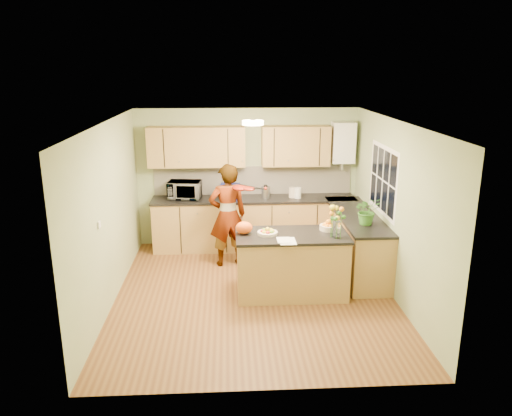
{
  "coord_description": "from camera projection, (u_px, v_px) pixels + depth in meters",
  "views": [
    {
      "loc": [
        -0.36,
        -6.66,
        3.24
      ],
      "look_at": [
        0.05,
        0.5,
        1.17
      ],
      "focal_mm": 35.0,
      "sensor_mm": 36.0,
      "label": 1
    }
  ],
  "objects": [
    {
      "name": "wall_front",
      "position": [
        267.0,
        279.0,
        4.8
      ],
      "size": [
        4.0,
        0.02,
        2.5
      ],
      "primitive_type": "cube",
      "color": "#8FA374",
      "rests_on": "floor"
    },
    {
      "name": "orange_bowl",
      "position": [
        328.0,
        226.0,
        7.24
      ],
      "size": [
        0.25,
        0.25,
        0.15
      ],
      "color": "beige",
      "rests_on": "peninsula_island"
    },
    {
      "name": "violin",
      "position": [
        240.0,
        188.0,
        7.83
      ],
      "size": [
        0.68,
        0.59,
        0.17
      ],
      "primitive_type": null,
      "rotation": [
        0.17,
        0.0,
        -0.61
      ],
      "color": "#4B0904",
      "rests_on": "violinist"
    },
    {
      "name": "splashback",
      "position": [
        253.0,
        180.0,
        9.12
      ],
      "size": [
        3.6,
        0.02,
        0.52
      ],
      "primitive_type": "cube",
      "color": "#EFE4CF",
      "rests_on": "back_counter"
    },
    {
      "name": "boiler",
      "position": [
        343.0,
        143.0,
        8.88
      ],
      "size": [
        0.4,
        0.3,
        0.86
      ],
      "color": "white",
      "rests_on": "wall_back"
    },
    {
      "name": "jar_cream",
      "position": [
        292.0,
        192.0,
        8.93
      ],
      "size": [
        0.13,
        0.13,
        0.18
      ],
      "primitive_type": "cylinder",
      "rotation": [
        0.0,
        0.0,
        0.15
      ],
      "color": "beige",
      "rests_on": "back_counter"
    },
    {
      "name": "kettle",
      "position": [
        266.0,
        192.0,
        8.89
      ],
      "size": [
        0.15,
        0.15,
        0.28
      ],
      "rotation": [
        0.0,
        0.0,
        0.04
      ],
      "color": "#ADADB1",
      "rests_on": "back_counter"
    },
    {
      "name": "ceiling_lamp",
      "position": [
        253.0,
        123.0,
        6.91
      ],
      "size": [
        0.3,
        0.3,
        0.07
      ],
      "color": "#FFEABF",
      "rests_on": "ceiling"
    },
    {
      "name": "wall_back",
      "position": [
        248.0,
        177.0,
        9.12
      ],
      "size": [
        4.0,
        0.02,
        2.5
      ],
      "primitive_type": "cube",
      "color": "#8FA374",
      "rests_on": "floor"
    },
    {
      "name": "wall_right",
      "position": [
        395.0,
        210.0,
        7.07
      ],
      "size": [
        0.02,
        4.5,
        2.5
      ],
      "primitive_type": "cube",
      "color": "#8FA374",
      "rests_on": "floor"
    },
    {
      "name": "jar_white",
      "position": [
        298.0,
        193.0,
        8.88
      ],
      "size": [
        0.16,
        0.16,
        0.19
      ],
      "primitive_type": "cylinder",
      "rotation": [
        0.0,
        0.0,
        -0.38
      ],
      "color": "white",
      "rests_on": "back_counter"
    },
    {
      "name": "blue_box",
      "position": [
        230.0,
        191.0,
        8.83
      ],
      "size": [
        0.36,
        0.28,
        0.27
      ],
      "primitive_type": "cube",
      "rotation": [
        0.0,
        0.0,
        -0.12
      ],
      "color": "navy",
      "rests_on": "back_counter"
    },
    {
      "name": "upper_cabinets",
      "position": [
        238.0,
        146.0,
        8.78
      ],
      "size": [
        3.2,
        0.34,
        0.7
      ],
      "color": "#A37B41",
      "rests_on": "wall_back"
    },
    {
      "name": "wall_left",
      "position": [
        109.0,
        215.0,
        6.85
      ],
      "size": [
        0.02,
        4.5,
        2.5
      ],
      "primitive_type": "cube",
      "color": "#8FA374",
      "rests_on": "floor"
    },
    {
      "name": "floor",
      "position": [
        254.0,
        294.0,
        7.31
      ],
      "size": [
        4.5,
        4.5,
        0.0
      ],
      "primitive_type": "plane",
      "color": "brown",
      "rests_on": "ground"
    },
    {
      "name": "fruit_dish",
      "position": [
        267.0,
        232.0,
        7.06
      ],
      "size": [
        0.29,
        0.29,
        0.1
      ],
      "color": "beige",
      "rests_on": "peninsula_island"
    },
    {
      "name": "papers",
      "position": [
        287.0,
        241.0,
        6.79
      ],
      "size": [
        0.22,
        0.3,
        0.01
      ],
      "primitive_type": "cube",
      "color": "silver",
      "rests_on": "peninsula_island"
    },
    {
      "name": "potted_plant",
      "position": [
        367.0,
        211.0,
        7.39
      ],
      "size": [
        0.4,
        0.35,
        0.42
      ],
      "primitive_type": "imported",
      "rotation": [
        0.0,
        0.0,
        0.06
      ],
      "color": "#387426",
      "rests_on": "right_counter"
    },
    {
      "name": "light_switch",
      "position": [
        99.0,
        225.0,
        6.26
      ],
      "size": [
        0.02,
        0.09,
        0.09
      ],
      "primitive_type": "cube",
      "color": "white",
      "rests_on": "wall_left"
    },
    {
      "name": "microwave",
      "position": [
        185.0,
        190.0,
        8.84
      ],
      "size": [
        0.61,
        0.45,
        0.31
      ],
      "primitive_type": "imported",
      "rotation": [
        0.0,
        0.0,
        -0.12
      ],
      "color": "white",
      "rests_on": "back_counter"
    },
    {
      "name": "peninsula_island",
      "position": [
        291.0,
        264.0,
        7.21
      ],
      "size": [
        1.6,
        0.82,
        0.92
      ],
      "color": "#A37B41",
      "rests_on": "floor"
    },
    {
      "name": "flower_vase",
      "position": [
        337.0,
        214.0,
        6.85
      ],
      "size": [
        0.28,
        0.28,
        0.51
      ],
      "rotation": [
        0.0,
        0.0,
        0.16
      ],
      "color": "silver",
      "rests_on": "peninsula_island"
    },
    {
      "name": "violinist",
      "position": [
        228.0,
        215.0,
        8.17
      ],
      "size": [
        0.7,
        0.55,
        1.72
      ],
      "primitive_type": "imported",
      "rotation": [
        0.0,
        0.0,
        3.38
      ],
      "color": "tan",
      "rests_on": "floor"
    },
    {
      "name": "orange_bag",
      "position": [
        244.0,
        228.0,
        7.07
      ],
      "size": [
        0.26,
        0.23,
        0.18
      ],
      "primitive_type": "ellipsoid",
      "rotation": [
        0.0,
        0.0,
        0.12
      ],
      "color": "#E05012",
      "rests_on": "peninsula_island"
    },
    {
      "name": "window_right",
      "position": [
        383.0,
        180.0,
        7.56
      ],
      "size": [
        0.01,
        1.3,
        1.05
      ],
      "color": "white",
      "rests_on": "wall_right"
    },
    {
      "name": "back_counter",
      "position": [
        254.0,
        223.0,
        9.05
      ],
      "size": [
        3.64,
        0.62,
        0.94
      ],
      "color": "#A37B41",
      "rests_on": "floor"
    },
    {
      "name": "ceiling",
      "position": [
        254.0,
        122.0,
        6.61
      ],
      "size": [
        4.0,
        4.5,
        0.02
      ],
      "primitive_type": "cube",
      "color": "white",
      "rests_on": "wall_back"
    },
    {
      "name": "right_counter",
      "position": [
        356.0,
        242.0,
        8.08
      ],
      "size": [
        0.62,
        2.24,
        0.94
      ],
      "color": "#A37B41",
      "rests_on": "floor"
    }
  ]
}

